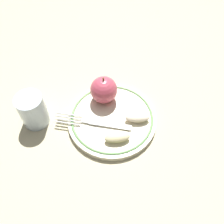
# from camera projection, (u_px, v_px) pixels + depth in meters

# --- Properties ---
(ground_plane) EXTENTS (2.00, 2.00, 0.00)m
(ground_plane) POSITION_uv_depth(u_px,v_px,m) (117.00, 117.00, 0.61)
(ground_plane) COLOR #BAB18D
(plate) EXTENTS (0.21, 0.21, 0.02)m
(plate) POSITION_uv_depth(u_px,v_px,m) (112.00, 119.00, 0.60)
(plate) COLOR #ECE4C3
(plate) RESTS_ON ground_plane
(apple_red_whole) EXTENTS (0.07, 0.07, 0.07)m
(apple_red_whole) POSITION_uv_depth(u_px,v_px,m) (104.00, 90.00, 0.60)
(apple_red_whole) COLOR #C8495E
(apple_red_whole) RESTS_ON plate
(apple_slice_front) EXTENTS (0.03, 0.06, 0.02)m
(apple_slice_front) POSITION_uv_depth(u_px,v_px,m) (117.00, 137.00, 0.55)
(apple_slice_front) COLOR beige
(apple_slice_front) RESTS_ON plate
(apple_slice_back) EXTENTS (0.03, 0.06, 0.02)m
(apple_slice_back) POSITION_uv_depth(u_px,v_px,m) (137.00, 117.00, 0.58)
(apple_slice_back) COLOR #F5E0C0
(apple_slice_back) RESTS_ON plate
(fork) EXTENTS (0.05, 0.18, 0.00)m
(fork) POSITION_uv_depth(u_px,v_px,m) (95.00, 123.00, 0.58)
(fork) COLOR silver
(fork) RESTS_ON plate
(drinking_glass) EXTENTS (0.06, 0.06, 0.09)m
(drinking_glass) POSITION_uv_depth(u_px,v_px,m) (33.00, 110.00, 0.57)
(drinking_glass) COLOR silver
(drinking_glass) RESTS_ON ground_plane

